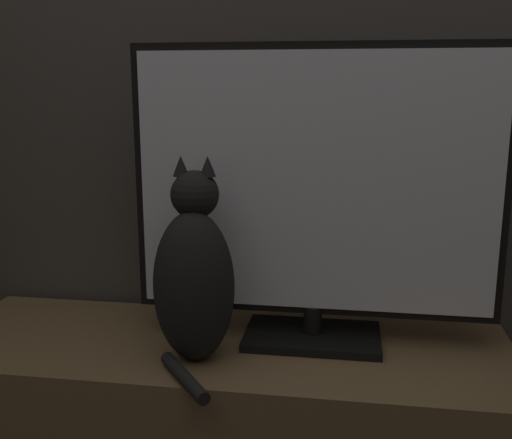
% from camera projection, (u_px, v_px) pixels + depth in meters
% --- Properties ---
extents(tv_stand, '(1.38, 0.45, 0.47)m').
position_uv_depth(tv_stand, '(223.00, 431.00, 1.48)').
color(tv_stand, brown).
rests_on(tv_stand, ground_plane).
extents(tv, '(0.86, 0.19, 0.70)m').
position_uv_depth(tv, '(315.00, 195.00, 1.37)').
color(tv, black).
rests_on(tv, tv_stand).
extents(cat, '(0.19, 0.29, 0.46)m').
position_uv_depth(cat, '(194.00, 278.00, 1.32)').
color(cat, black).
rests_on(cat, tv_stand).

